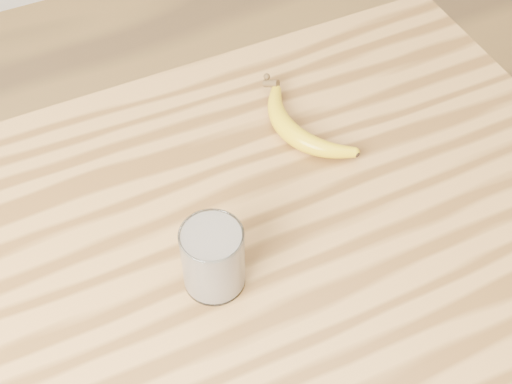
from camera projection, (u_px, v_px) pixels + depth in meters
name	position (u px, v px, depth m)	size (l,w,h in m)	color
table	(222.00, 312.00, 1.07)	(1.20, 0.80, 0.90)	#A47238
smoothie_glass	(213.00, 258.00, 0.91)	(0.08, 0.08, 0.10)	white
banana	(292.00, 134.00, 1.10)	(0.10, 0.27, 0.03)	gold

